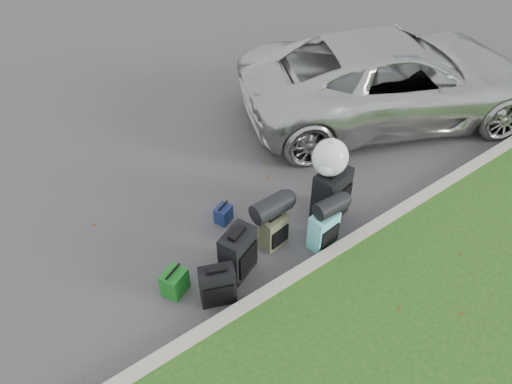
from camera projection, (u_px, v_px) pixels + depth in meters
ground at (270, 225)px, 7.23m from camera, size 120.00×120.00×0.00m
curb at (316, 265)px, 6.58m from camera, size 120.00×0.18×0.15m
suv at (393, 78)px, 8.88m from camera, size 5.98×4.51×1.51m
suitcase_small_black at (218, 285)px, 6.08m from camera, size 0.49×0.39×0.54m
suitcase_large_black_left at (238, 253)px, 6.37m from camera, size 0.56×0.45×0.70m
suitcase_olive at (273, 231)px, 6.79m from camera, size 0.40×0.28×0.50m
suitcase_teal at (323, 230)px, 6.76m from camera, size 0.42×0.27×0.56m
suitcase_large_black_right at (331, 195)px, 7.10m from camera, size 0.60×0.43×0.82m
tote_green at (175, 282)px, 6.24m from camera, size 0.38×0.35×0.35m
tote_navy at (223, 214)px, 7.21m from camera, size 0.29×0.27×0.26m
duffel_left at (271, 207)px, 6.56m from camera, size 0.54×0.30×0.29m
duffel_right at (331, 206)px, 6.52m from camera, size 0.45×0.26×0.25m
trash_bag at (330, 157)px, 6.67m from camera, size 0.51×0.51×0.51m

